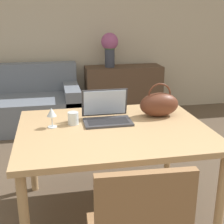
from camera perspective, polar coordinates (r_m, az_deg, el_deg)
The scene contains 9 objects.
wall_back at distance 4.77m, azimuth -6.15°, elevation 15.81°, with size 10.00×0.06×2.70m.
dining_table at distance 2.28m, azimuth 0.29°, elevation -4.57°, with size 1.37×1.06×0.72m.
couch at distance 4.47m, azimuth -18.28°, elevation 0.92°, with size 1.89×0.90×0.82m.
sideboard at distance 4.72m, azimuth 2.08°, elevation 3.88°, with size 1.13×0.40×0.75m.
laptop at distance 2.39m, azimuth -1.05°, elevation -0.12°, with size 0.36×0.26×0.23m.
drinking_glass at distance 2.33m, azimuth -7.10°, elevation -1.14°, with size 0.08×0.08×0.09m.
wine_glass at distance 2.27m, azimuth -10.99°, elevation -0.26°, with size 0.07×0.07×0.15m.
handbag at distance 2.50m, azimuth 8.61°, elevation 1.42°, with size 0.32×0.18×0.27m.
flower_vase at distance 4.54m, azimuth -0.43°, elevation 12.02°, with size 0.24×0.24×0.49m.
Camera 1 is at (-0.44, -1.37, 1.53)m, focal length 50.00 mm.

